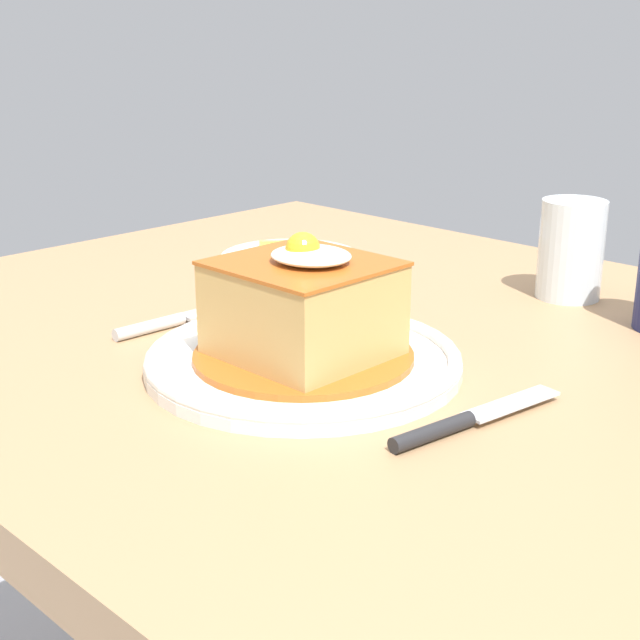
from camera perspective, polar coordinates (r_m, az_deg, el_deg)
name	(u,v)px	position (r m, az deg, el deg)	size (l,w,h in m)	color
dining_table	(433,469)	(0.86, 7.09, -9.24)	(1.21, 0.82, 0.73)	#A87F56
main_plate	(303,360)	(0.77, -1.04, -2.52)	(0.27, 0.27, 0.02)	white
sandwich_meal	(303,312)	(0.76, -1.05, 0.53)	(0.19, 0.19, 0.11)	#B75B1E
fork	(168,322)	(0.89, -9.52, -0.12)	(0.02, 0.14, 0.01)	silver
knife	(456,423)	(0.67, 8.55, -6.44)	(0.04, 0.17, 0.01)	#262628
drinking_glass	(570,256)	(1.00, 15.45, 3.89)	(0.07, 0.07, 0.10)	#3F2314
side_plate_fries	(291,257)	(1.12, -1.86, 3.95)	(0.17, 0.17, 0.02)	white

